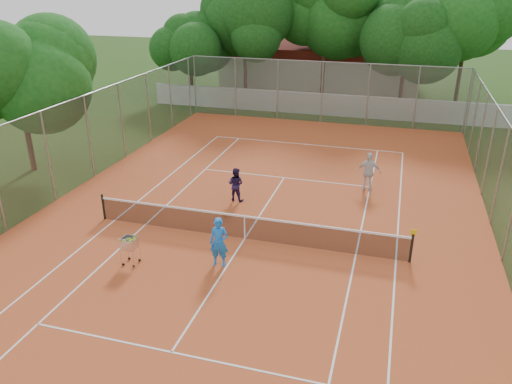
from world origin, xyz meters
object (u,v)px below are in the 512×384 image
(ball_hopper, at_px, (130,250))
(tennis_net, at_px, (245,227))
(clubhouse, at_px, (322,61))
(player_near, at_px, (219,242))
(player_far_right, at_px, (369,172))
(player_far_left, at_px, (236,184))

(ball_hopper, bearing_deg, tennis_net, 34.77)
(tennis_net, bearing_deg, clubhouse, 93.95)
(player_near, bearing_deg, player_far_right, 55.66)
(tennis_net, relative_size, player_far_left, 7.98)
(ball_hopper, bearing_deg, player_near, 8.65)
(player_far_left, xyz_separation_m, ball_hopper, (-1.76, -6.02, -0.21))
(tennis_net, bearing_deg, ball_hopper, -138.94)
(player_far_right, bearing_deg, player_far_left, 25.54)
(player_far_right, bearing_deg, clubhouse, -76.35)
(player_far_left, relative_size, ball_hopper, 1.39)
(tennis_net, relative_size, ball_hopper, 11.06)
(player_far_left, distance_m, ball_hopper, 6.27)
(player_near, distance_m, ball_hopper, 3.04)
(tennis_net, bearing_deg, player_far_left, 113.73)
(tennis_net, bearing_deg, player_near, -97.58)
(tennis_net, xyz_separation_m, player_far_right, (4.01, 5.96, 0.41))
(player_far_left, bearing_deg, tennis_net, 120.00)
(player_near, relative_size, ball_hopper, 1.62)
(player_near, relative_size, player_far_left, 1.17)
(player_near, height_order, player_far_right, player_far_right)
(tennis_net, height_order, player_far_left, player_far_left)
(player_far_left, bearing_deg, clubhouse, -82.46)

